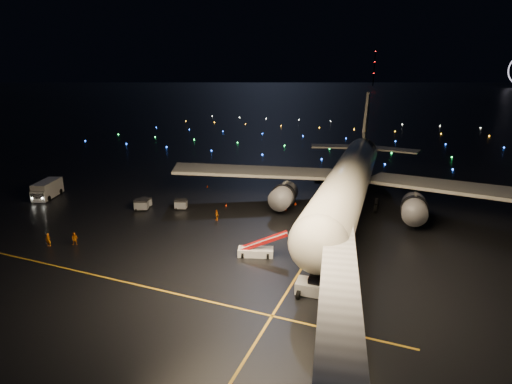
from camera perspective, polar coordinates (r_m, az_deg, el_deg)
ground at (r=342.43m, az=18.44°, el=12.09°), size 2000.00×2000.00×0.00m
lane_centre at (r=61.09m, az=10.25°, el=-4.79°), size 0.25×80.00×0.02m
lane_cross at (r=47.07m, az=-18.05°, el=-12.17°), size 60.00×0.25×0.02m
airliner at (r=68.90m, az=13.68°, el=5.22°), size 66.23×63.21×17.96m
pushback_tug at (r=42.77m, az=8.56°, el=-13.08°), size 4.17×2.37×1.93m
belt_loader at (r=50.19m, az=-0.06°, el=-7.45°), size 6.67×3.67×3.12m
service_truck at (r=82.91m, az=-27.61°, el=0.38°), size 5.57×8.82×3.11m
crew_a at (r=59.81m, az=-27.54°, el=-6.07°), size 0.74×0.60×1.78m
crew_b at (r=58.62m, az=-24.47°, el=-6.11°), size 1.07×0.99×1.76m
crew_c at (r=62.47m, az=-5.64°, el=-3.28°), size 1.05×0.92×1.71m
safety_cone_0 at (r=67.14m, az=4.26°, el=-2.39°), size 0.51×0.51×0.45m
safety_cone_1 at (r=69.97m, az=5.64°, el=-1.61°), size 0.53×0.53×0.49m
safety_cone_2 at (r=69.08m, az=-4.29°, el=-1.83°), size 0.51×0.51×0.45m
safety_cone_3 at (r=80.86m, az=-6.95°, el=0.84°), size 0.47×0.47×0.46m
radio_mast at (r=785.40m, az=16.54°, el=16.68°), size 1.80×1.80×64.00m
taxiway_lights at (r=150.31m, az=13.04°, el=7.82°), size 164.00×92.00×0.36m
baggage_cart_0 at (r=68.39m, az=-10.68°, el=-1.74°), size 2.29×1.92×1.66m
baggage_cart_1 at (r=71.05m, az=-15.52°, el=-1.42°), size 1.87×1.33×1.56m
baggage_cart_2 at (r=69.41m, az=-16.06°, el=-1.77°), size 2.57×2.25×1.82m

